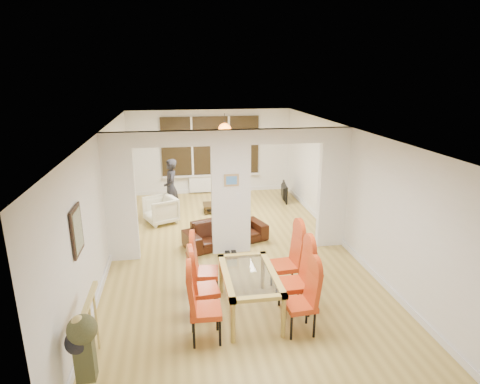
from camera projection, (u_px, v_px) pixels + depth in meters
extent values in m
cube|color=#B39748|center=(231.00, 251.00, 8.59)|extent=(5.00, 9.00, 0.01)
cube|color=white|center=(231.00, 193.00, 8.22)|extent=(5.00, 0.18, 2.60)
cube|color=black|center=(211.00, 146.00, 12.36)|extent=(3.00, 0.08, 1.80)
cube|color=white|center=(212.00, 184.00, 12.66)|extent=(1.40, 0.08, 0.50)
sphere|color=orange|center=(225.00, 130.00, 11.14)|extent=(0.36, 0.36, 0.36)
cube|color=gray|center=(77.00, 231.00, 5.48)|extent=(0.04, 0.52, 0.67)
cube|color=#4C8CD8|center=(231.00, 180.00, 8.04)|extent=(0.30, 0.03, 0.25)
imported|color=black|center=(226.00, 232.00, 8.92)|extent=(1.98, 1.29, 0.54)
imported|color=beige|center=(161.00, 210.00, 10.13)|extent=(0.95, 0.96, 0.67)
imported|color=black|center=(171.00, 188.00, 10.49)|extent=(0.59, 0.41, 1.54)
imported|color=black|center=(282.00, 192.00, 11.94)|extent=(0.90, 0.25, 0.51)
cylinder|color=#143F19|center=(219.00, 200.00, 10.86)|extent=(0.06, 0.06, 0.26)
imported|color=#322411|center=(217.00, 201.00, 11.05)|extent=(0.24, 0.24, 0.06)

